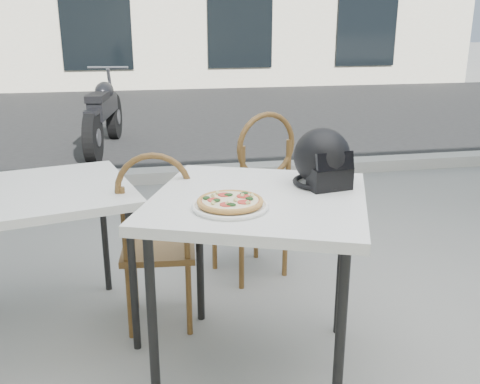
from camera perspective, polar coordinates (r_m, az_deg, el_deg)
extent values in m
plane|color=gray|center=(2.99, 10.24, -14.05)|extent=(80.00, 80.00, 0.00)
cube|color=black|center=(9.53, -5.31, 8.11)|extent=(30.00, 8.00, 0.00)
cube|color=#A8A59D|center=(5.65, -0.80, 2.21)|extent=(30.00, 0.25, 0.12)
cube|color=black|center=(13.35, -15.13, 17.18)|extent=(1.60, 0.08, 2.20)
cube|color=black|center=(13.60, 0.01, 17.75)|extent=(1.60, 0.08, 2.20)
cube|color=black|center=(14.62, 13.41, 17.29)|extent=(1.60, 0.08, 2.20)
cube|color=white|center=(2.29, 2.02, -0.96)|extent=(1.17, 1.17, 0.04)
cylinder|color=black|center=(2.23, -9.32, -13.82)|extent=(0.05, 0.05, 0.81)
cylinder|color=black|center=(2.12, 10.60, -15.71)|extent=(0.05, 0.05, 0.81)
cylinder|color=black|center=(2.85, -4.32, -6.31)|extent=(0.05, 0.05, 0.81)
cylinder|color=black|center=(2.77, 10.75, -7.37)|extent=(0.05, 0.05, 0.81)
cylinder|color=white|center=(2.13, -1.05, -1.61)|extent=(0.39, 0.39, 0.01)
torus|color=white|center=(2.13, -1.05, -1.46)|extent=(0.40, 0.40, 0.02)
cylinder|color=tan|center=(2.12, -1.06, -1.11)|extent=(0.32, 0.32, 0.01)
torus|color=tan|center=(2.12, -1.06, -0.97)|extent=(0.33, 0.33, 0.02)
cylinder|color=red|center=(2.12, -1.06, -0.95)|extent=(0.29, 0.29, 0.00)
cylinder|color=#F4E6BB|center=(2.12, -1.06, -0.88)|extent=(0.28, 0.28, 0.00)
cylinder|color=red|center=(2.16, 0.32, -0.45)|extent=(0.06, 0.06, 0.00)
cylinder|color=red|center=(2.17, -1.69, -0.29)|extent=(0.06, 0.06, 0.00)
cylinder|color=red|center=(2.11, -2.80, -0.86)|extent=(0.06, 0.06, 0.00)
cylinder|color=red|center=(2.06, -1.47, -1.34)|extent=(0.06, 0.06, 0.00)
cylinder|color=red|center=(2.08, 0.43, -1.08)|extent=(0.06, 0.06, 0.00)
ellipsoid|color=#163814|center=(2.17, -1.23, -0.29)|extent=(0.04, 0.04, 0.01)
ellipsoid|color=#163814|center=(2.10, -2.52, -0.89)|extent=(0.04, 0.05, 0.01)
ellipsoid|color=#163814|center=(2.12, 1.01, -0.70)|extent=(0.04, 0.04, 0.01)
ellipsoid|color=#163814|center=(2.05, -0.93, -1.35)|extent=(0.05, 0.04, 0.01)
ellipsoid|color=#163814|center=(2.18, 0.45, -0.14)|extent=(0.05, 0.04, 0.01)
ellipsoid|color=#163814|center=(2.13, -3.62, -0.63)|extent=(0.04, 0.04, 0.01)
cylinder|color=#D5D482|center=(2.10, -0.49, -0.83)|extent=(0.02, 0.02, 0.02)
cylinder|color=#D5D482|center=(2.15, -2.94, -0.37)|extent=(0.02, 0.02, 0.02)
cylinder|color=#D5D482|center=(2.15, 0.26, -0.36)|extent=(0.02, 0.02, 0.02)
cylinder|color=#D5D482|center=(2.19, -2.42, -0.08)|extent=(0.02, 0.02, 0.02)
cylinder|color=#D5D482|center=(2.07, 0.84, -1.11)|extent=(0.02, 0.02, 0.02)
cylinder|color=#D5D482|center=(2.07, -2.88, -1.14)|extent=(0.02, 0.02, 0.02)
cylinder|color=#D5D482|center=(2.15, 1.25, -0.37)|extent=(0.02, 0.02, 0.02)
cylinder|color=#D5D482|center=(2.06, -1.34, -1.20)|extent=(0.02, 0.02, 0.02)
ellipsoid|color=black|center=(2.44, 8.72, 3.75)|extent=(0.29, 0.30, 0.26)
cube|color=black|center=(2.39, 9.57, 1.46)|extent=(0.20, 0.12, 0.10)
torus|color=black|center=(2.47, 8.60, 1.11)|extent=(0.30, 0.30, 0.02)
cube|color=black|center=(2.34, 10.10, 3.22)|extent=(0.18, 0.06, 0.08)
cube|color=brown|center=(3.37, 1.02, -1.38)|extent=(0.53, 0.53, 0.04)
cylinder|color=brown|center=(3.66, 1.74, -3.73)|extent=(0.04, 0.04, 0.45)
cylinder|color=brown|center=(3.50, -2.74, -4.78)|extent=(0.04, 0.04, 0.45)
cylinder|color=brown|center=(3.41, 4.85, -5.41)|extent=(0.04, 0.04, 0.45)
cylinder|color=brown|center=(3.24, 0.17, -6.65)|extent=(0.04, 0.04, 0.45)
cylinder|color=brown|center=(3.26, 5.16, 1.87)|extent=(0.04, 0.04, 0.43)
cylinder|color=brown|center=(3.07, 0.28, 1.00)|extent=(0.04, 0.04, 0.43)
torus|color=brown|center=(3.11, 2.84, 4.90)|extent=(0.39, 0.17, 0.40)
cube|color=white|center=(2.78, -20.37, -0.03)|extent=(1.00, 1.00, 0.04)
cylinder|color=black|center=(2.66, -11.31, -9.25)|extent=(0.05, 0.05, 0.75)
cylinder|color=black|center=(3.27, -14.26, -4.20)|extent=(0.05, 0.05, 0.75)
cube|color=brown|center=(2.85, -8.66, -6.05)|extent=(0.41, 0.41, 0.03)
cylinder|color=brown|center=(3.08, -5.53, -8.54)|extent=(0.03, 0.03, 0.41)
cylinder|color=brown|center=(3.09, -11.17, -8.67)|extent=(0.03, 0.03, 0.41)
cylinder|color=brown|center=(2.81, -5.47, -11.23)|extent=(0.03, 0.03, 0.41)
cylinder|color=brown|center=(2.83, -11.69, -11.35)|extent=(0.03, 0.03, 0.41)
cylinder|color=brown|center=(2.63, -5.72, -3.41)|extent=(0.03, 0.03, 0.39)
cylinder|color=brown|center=(2.64, -12.25, -3.58)|extent=(0.03, 0.03, 0.39)
torus|color=brown|center=(2.57, -9.19, 0.21)|extent=(0.37, 0.07, 0.37)
cylinder|color=black|center=(7.74, -13.27, 7.81)|extent=(0.21, 0.62, 0.61)
cylinder|color=gray|center=(7.74, -13.27, 7.81)|extent=(0.17, 0.22, 0.20)
cylinder|color=black|center=(6.37, -15.40, 5.61)|extent=(0.21, 0.62, 0.61)
cylinder|color=gray|center=(6.37, -15.40, 5.61)|extent=(0.17, 0.22, 0.20)
cube|color=black|center=(7.01, -14.39, 8.86)|extent=(0.34, 1.08, 0.22)
ellipsoid|color=black|center=(7.14, -14.27, 10.42)|extent=(0.29, 0.45, 0.23)
cube|color=black|center=(6.70, -14.98, 9.74)|extent=(0.27, 0.53, 0.08)
cylinder|color=gray|center=(7.62, -13.55, 10.11)|extent=(0.09, 0.33, 0.72)
cylinder|color=gray|center=(7.46, -13.92, 12.77)|extent=(0.53, 0.11, 0.03)
cube|color=black|center=(6.34, -15.57, 8.17)|extent=(0.17, 0.24, 0.05)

